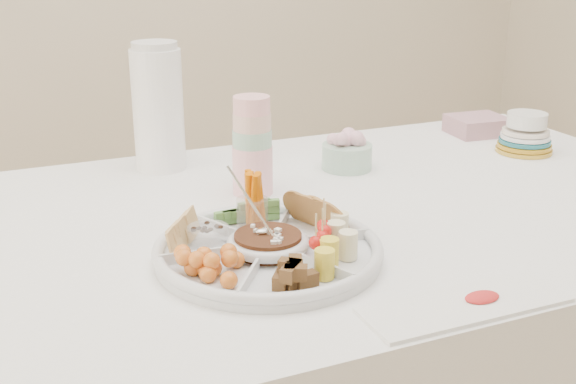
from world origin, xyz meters
name	(u,v)px	position (x,y,z in m)	size (l,w,h in m)	color
dining_table	(362,359)	(0.00, 0.00, 0.38)	(1.52, 1.02, 0.76)	white
party_tray	(268,247)	(-0.30, -0.18, 0.78)	(0.38, 0.38, 0.04)	white
bean_dip	(268,243)	(-0.30, -0.18, 0.79)	(0.11, 0.11, 0.04)	black
tortillas	(318,214)	(-0.18, -0.13, 0.80)	(0.10, 0.10, 0.06)	olive
carrot_cucumber	(248,199)	(-0.28, -0.05, 0.82)	(0.11, 0.11, 0.10)	#DB6400
pita_raisins	(194,229)	(-0.40, -0.11, 0.80)	(0.10, 0.10, 0.05)	#E8A15F
cherries	(210,264)	(-0.42, -0.23, 0.79)	(0.12, 0.12, 0.05)	#CD622F
granola_chunks	(292,272)	(-0.31, -0.31, 0.79)	(0.09, 0.09, 0.04)	brown
banana_tomato	(345,233)	(-0.19, -0.26, 0.82)	(0.10, 0.10, 0.08)	#DEDD7D
cup_stack	(252,140)	(-0.20, 0.14, 0.88)	(0.09, 0.09, 0.23)	silver
thermos	(158,106)	(-0.34, 0.39, 0.91)	(0.12, 0.12, 0.30)	white
flower_bowl	(347,151)	(0.06, 0.21, 0.80)	(0.12, 0.12, 0.09)	#AAE1BC
napkin_stack	(477,125)	(0.54, 0.35, 0.78)	(0.15, 0.13, 0.05)	#B98491
plate_stack	(525,135)	(0.53, 0.16, 0.80)	(0.14, 0.14, 0.09)	yellow
placemat	(465,305)	(-0.09, -0.45, 0.76)	(0.32, 0.11, 0.01)	white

